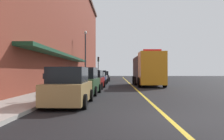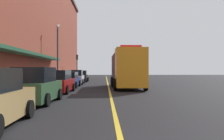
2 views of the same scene
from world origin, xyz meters
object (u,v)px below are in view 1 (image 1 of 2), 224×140
(parked_car_4, at_px, (101,77))
(street_lamp_left, at_px, (85,51))
(parking_meter_0, at_px, (45,82))
(parking_meter_1, at_px, (62,79))
(parked_car_1, at_px, (84,82))
(parked_car_5, at_px, (103,76))
(utility_truck, at_px, (147,70))
(parked_car_2, at_px, (93,80))
(traffic_light_near, at_px, (98,64))
(parked_car_3, at_px, (97,79))
(parked_car_0, at_px, (69,87))

(parked_car_4, bearing_deg, street_lamp_left, 122.29)
(parking_meter_0, relative_size, parking_meter_1, 1.00)
(parked_car_1, relative_size, parked_car_5, 0.90)
(parking_meter_0, xyz_separation_m, street_lamp_left, (-0.60, 20.04, 3.34))
(parked_car_1, bearing_deg, parked_car_4, 2.09)
(parked_car_1, bearing_deg, parked_car_5, 1.99)
(parked_car_5, bearing_deg, parked_car_1, 178.90)
(utility_truck, bearing_deg, parking_meter_0, -26.43)
(parked_car_2, relative_size, parked_car_4, 0.92)
(parked_car_2, xyz_separation_m, parking_meter_0, (-1.44, -9.98, 0.26))
(street_lamp_left, bearing_deg, traffic_light_near, 87.29)
(parked_car_2, relative_size, traffic_light_near, 1.03)
(parked_car_4, xyz_separation_m, street_lamp_left, (-1.99, -1.33, 3.59))
(parked_car_2, height_order, street_lamp_left, street_lamp_left)
(parked_car_3, relative_size, street_lamp_left, 0.67)
(parked_car_2, bearing_deg, parked_car_5, 1.99)
(parked_car_0, height_order, parked_car_2, parked_car_0)
(parked_car_1, relative_size, parked_car_4, 0.87)
(parked_car_1, bearing_deg, parked_car_3, 2.07)
(parked_car_5, xyz_separation_m, parking_meter_0, (-1.42, -27.40, 0.28))
(parking_meter_0, distance_m, street_lamp_left, 20.33)
(parked_car_1, xyz_separation_m, parked_car_2, (0.03, 5.58, -0.06))
(parked_car_4, height_order, parked_car_5, parked_car_4)
(parking_meter_1, relative_size, traffic_light_near, 0.31)
(parked_car_1, relative_size, parked_car_2, 0.95)
(parked_car_2, xyz_separation_m, parked_car_4, (-0.05, 11.39, 0.01))
(parked_car_2, bearing_deg, parked_car_3, 2.37)
(parked_car_0, relative_size, parked_car_4, 0.89)
(utility_truck, bearing_deg, parked_car_3, -99.33)
(parked_car_1, height_order, parked_car_5, parked_car_1)
(parked_car_2, bearing_deg, parked_car_0, -178.26)
(parked_car_4, xyz_separation_m, parked_car_5, (0.03, 6.03, -0.03))
(parked_car_0, bearing_deg, parked_car_2, -0.49)
(parked_car_4, bearing_deg, parking_meter_1, 173.99)
(utility_truck, height_order, parking_meter_0, utility_truck)
(street_lamp_left, xyz_separation_m, traffic_light_near, (0.66, 13.98, -1.24))
(parked_car_5, distance_m, parking_meter_0, 27.44)
(parked_car_0, height_order, parked_car_1, parked_car_1)
(street_lamp_left, bearing_deg, parked_car_1, -82.70)
(parked_car_0, distance_m, traffic_light_near, 34.95)
(parked_car_1, bearing_deg, traffic_light_near, 4.62)
(parked_car_4, relative_size, parked_car_5, 1.03)
(parking_meter_1, bearing_deg, parked_car_3, 83.27)
(street_lamp_left, relative_size, traffic_light_near, 1.61)
(parked_car_0, distance_m, parking_meter_0, 1.64)
(parking_meter_0, height_order, street_lamp_left, street_lamp_left)
(parked_car_5, height_order, parking_meter_1, parked_car_5)
(parked_car_3, bearing_deg, traffic_light_near, 4.71)
(street_lamp_left, bearing_deg, parking_meter_1, -87.89)
(parked_car_2, relative_size, parking_meter_0, 3.34)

